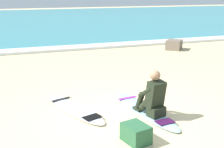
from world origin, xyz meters
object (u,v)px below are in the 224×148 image
shoreline_rock (174,45)px  beach_bag (136,133)px  surfboard_main (143,109)px  surfboard_spare_near (74,108)px  surfer_seated (153,97)px

shoreline_rock → beach_bag: 8.78m
surfboard_main → surfboard_spare_near: 1.50m
surfboard_main → beach_bag: beach_bag is taller
surfboard_spare_near → surfer_seated: bearing=-33.5°
shoreline_rock → surfboard_spare_near: bearing=-136.9°
beach_bag → shoreline_rock: bearing=54.6°
surfboard_main → surfer_seated: 0.55m
surfer_seated → surfboard_spare_near: (-1.42, 0.94, -0.40)m
surfboard_spare_near → beach_bag: bearing=-69.6°
surfboard_main → surfboard_spare_near: size_ratio=1.15×
surfboard_spare_near → shoreline_rock: 7.87m
surfboard_main → beach_bag: 1.43m
beach_bag → surfboard_main: bearing=59.2°
surfboard_spare_near → beach_bag: size_ratio=4.64×
surfboard_main → shoreline_rock: size_ratio=3.50×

